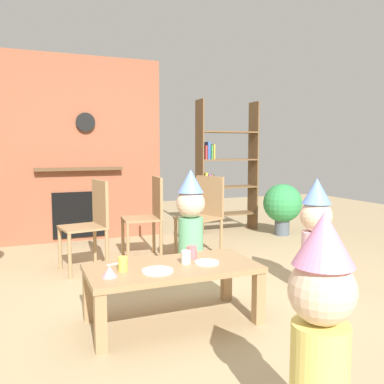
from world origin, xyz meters
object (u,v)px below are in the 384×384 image
(paper_cup_near_right, at_px, (186,257))
(potted_plant_tall, at_px, (283,204))
(paper_plate_front, at_px, (207,262))
(paper_cup_near_left, at_px, (192,252))
(dining_chair_right, at_px, (204,211))
(child_in_pink, at_px, (316,232))
(dining_chair_left, at_px, (91,219))
(bookshelf, at_px, (222,172))
(coffee_table, at_px, (173,274))
(child_with_cone_hat, at_px, (321,325))
(paper_plate_rear, at_px, (157,271))
(dining_chair_middle, at_px, (149,212))
(birthday_cake_slice, at_px, (109,271))
(child_by_the_chairs, at_px, (191,218))
(paper_cup_center, at_px, (123,264))

(paper_cup_near_right, xyz_separation_m, potted_plant_tall, (2.29, 2.16, -0.02))
(paper_plate_front, bearing_deg, paper_cup_near_left, 109.51)
(paper_cup_near_left, height_order, dining_chair_right, dining_chair_right)
(paper_cup_near_left, height_order, child_in_pink, child_in_pink)
(paper_cup_near_left, bearing_deg, dining_chair_left, 110.65)
(dining_chair_left, bearing_deg, bookshelf, -158.08)
(coffee_table, bearing_deg, child_in_pink, 5.69)
(child_in_pink, bearing_deg, child_with_cone_hat, 45.96)
(paper_plate_rear, distance_m, dining_chair_middle, 1.90)
(coffee_table, xyz_separation_m, birthday_cake_slice, (-0.45, -0.09, 0.10))
(child_with_cone_hat, relative_size, child_by_the_chairs, 0.96)
(paper_plate_rear, distance_m, child_by_the_chairs, 1.34)
(birthday_cake_slice, bearing_deg, dining_chair_right, 50.08)
(child_with_cone_hat, bearing_deg, birthday_cake_slice, 19.24)
(child_by_the_chairs, bearing_deg, paper_plate_rear, -3.32)
(bookshelf, bearing_deg, child_in_pink, -99.18)
(paper_cup_near_right, relative_size, child_with_cone_hat, 0.10)
(coffee_table, distance_m, child_in_pink, 1.34)
(birthday_cake_slice, bearing_deg, bookshelf, 52.30)
(child_with_cone_hat, bearing_deg, child_in_pink, -44.28)
(paper_cup_center, distance_m, dining_chair_left, 1.47)
(paper_cup_center, distance_m, dining_chair_right, 2.01)
(birthday_cake_slice, relative_size, child_with_cone_hat, 0.10)
(paper_cup_near_left, height_order, dining_chair_middle, dining_chair_middle)
(coffee_table, height_order, paper_cup_near_right, paper_cup_near_right)
(coffee_table, bearing_deg, paper_plate_front, -9.92)
(bookshelf, xyz_separation_m, paper_cup_near_right, (-1.64, -2.74, -0.42))
(bookshelf, xyz_separation_m, paper_cup_near_left, (-1.56, -2.64, -0.42))
(paper_plate_front, distance_m, child_in_pink, 1.10)
(paper_cup_near_left, bearing_deg, paper_plate_rear, -147.50)
(paper_cup_center, bearing_deg, potted_plant_tall, 38.16)
(paper_cup_near_left, bearing_deg, dining_chair_middle, 84.63)
(coffee_table, distance_m, paper_plate_rear, 0.19)
(bookshelf, relative_size, paper_plate_front, 11.06)
(dining_chair_middle, bearing_deg, paper_cup_near_left, 89.01)
(bookshelf, bearing_deg, paper_cup_near_left, -120.51)
(dining_chair_middle, bearing_deg, paper_plate_front, 91.18)
(dining_chair_right, bearing_deg, dining_chair_middle, -39.71)
(paper_plate_front, height_order, dining_chair_middle, dining_chair_middle)
(paper_plate_rear, relative_size, birthday_cake_slice, 2.06)
(paper_cup_near_left, xyz_separation_m, paper_plate_front, (0.05, -0.15, -0.04))
(child_with_cone_hat, xyz_separation_m, potted_plant_tall, (2.25, 3.52, -0.08))
(paper_plate_rear, height_order, child_by_the_chairs, child_by_the_chairs)
(paper_cup_center, bearing_deg, child_with_cone_hat, -70.35)
(paper_cup_near_right, distance_m, paper_plate_rear, 0.27)
(bookshelf, relative_size, potted_plant_tall, 2.63)
(bookshelf, height_order, dining_chair_middle, bookshelf)
(dining_chair_middle, bearing_deg, potted_plant_tall, -163.85)
(child_in_pink, bearing_deg, paper_plate_front, 3.44)
(child_in_pink, bearing_deg, paper_cup_near_right, 0.18)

